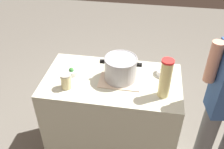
% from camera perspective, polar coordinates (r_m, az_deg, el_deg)
% --- Properties ---
extents(ground_plane, '(8.00, 8.00, 0.00)m').
position_cam_1_polar(ground_plane, '(2.73, 0.00, -16.43)').
color(ground_plane, slate).
extents(counter_slab, '(1.12, 0.62, 0.91)m').
position_cam_1_polar(counter_slab, '(2.37, 0.00, -9.83)').
color(counter_slab, beige).
rests_on(counter_slab, ground_plane).
extents(dish_cloth, '(0.33, 0.29, 0.01)m').
position_cam_1_polar(dish_cloth, '(2.07, 1.88, -0.87)').
color(dish_cloth, beige).
rests_on(dish_cloth, counter_slab).
extents(cooking_pot, '(0.33, 0.26, 0.19)m').
position_cam_1_polar(cooking_pot, '(2.01, 1.94, 1.47)').
color(cooking_pot, '#B7B7BC').
rests_on(cooking_pot, dish_cloth).
extents(lemonade_pitcher, '(0.09, 0.09, 0.31)m').
position_cam_1_polar(lemonade_pitcher, '(1.86, 11.86, -0.88)').
color(lemonade_pitcher, '#F5E38F').
rests_on(lemonade_pitcher, counter_slab).
extents(mason_jar, '(0.09, 0.09, 0.13)m').
position_cam_1_polar(mason_jar, '(1.98, -10.24, -1.40)').
color(mason_jar, beige).
rests_on(mason_jar, counter_slab).
extents(broccoli_bowl_front, '(0.13, 0.13, 0.07)m').
position_cam_1_polar(broccoli_bowl_front, '(2.15, 11.58, 0.65)').
color(broccoli_bowl_front, silver).
rests_on(broccoli_bowl_front, counter_slab).
extents(broccoli_bowl_center, '(0.12, 0.12, 0.06)m').
position_cam_1_polar(broccoli_bowl_center, '(2.14, -8.99, 0.73)').
color(broccoli_bowl_center, silver).
rests_on(broccoli_bowl_center, counter_slab).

